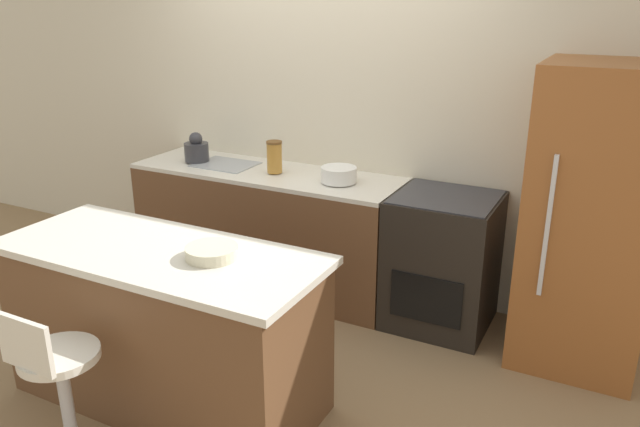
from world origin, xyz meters
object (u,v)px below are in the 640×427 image
object	(u,v)px
refrigerator	(591,220)
mixing_bowl	(339,174)
oven_range	(442,261)
kettle	(196,150)
stool_chair	(60,388)

from	to	relation	value
refrigerator	mixing_bowl	world-z (taller)	refrigerator
oven_range	mixing_bowl	distance (m)	0.90
oven_range	mixing_bowl	bearing A→B (deg)	-177.98
oven_range	mixing_bowl	world-z (taller)	mixing_bowl
oven_range	kettle	world-z (taller)	kettle
oven_range	stool_chair	size ratio (longest dim) A/B	1.07
refrigerator	kettle	world-z (taller)	refrigerator
kettle	mixing_bowl	size ratio (longest dim) A/B	0.91
refrigerator	kettle	bearing A→B (deg)	179.96
refrigerator	stool_chair	size ratio (longest dim) A/B	2.11
refrigerator	stool_chair	distance (m)	2.93
oven_range	refrigerator	size ratio (longest dim) A/B	0.51
oven_range	stool_chair	world-z (taller)	oven_range
oven_range	refrigerator	distance (m)	0.96
stool_chair	kettle	xyz separation A→B (m)	(-0.81, 2.09, 0.56)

